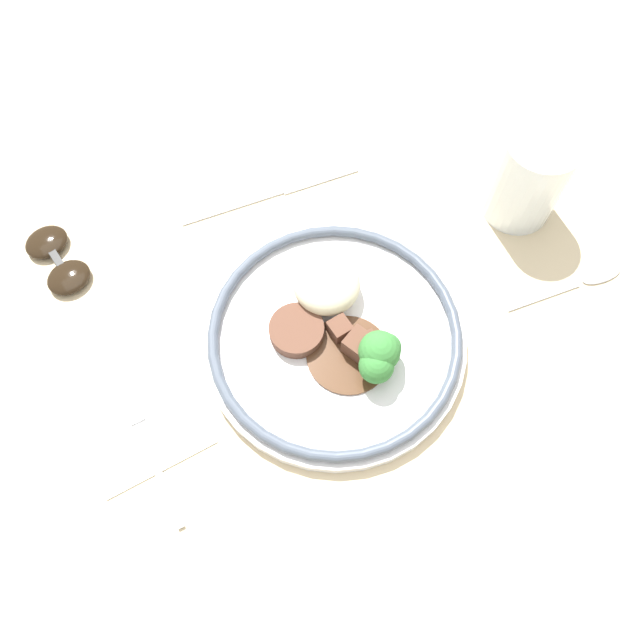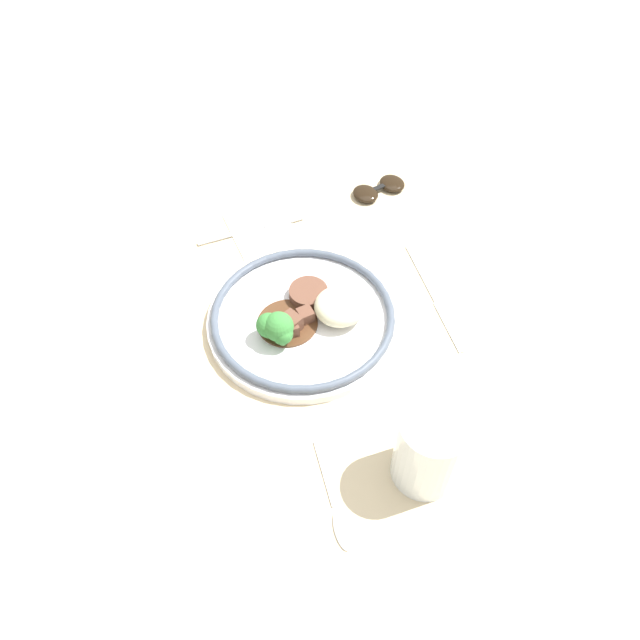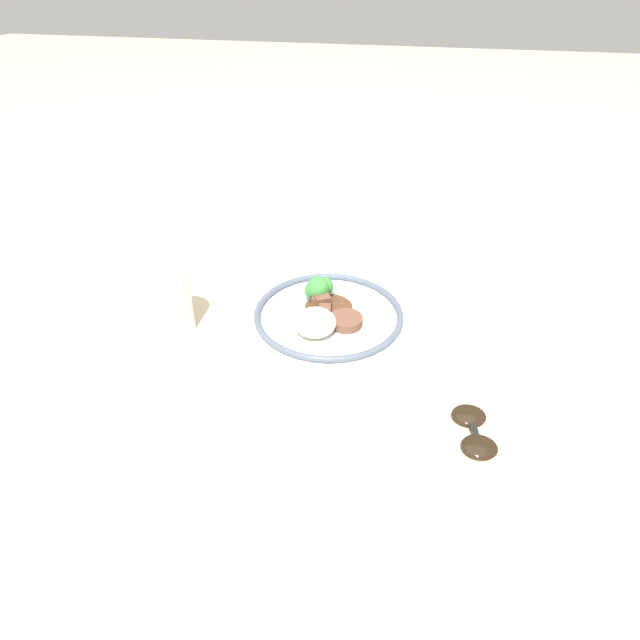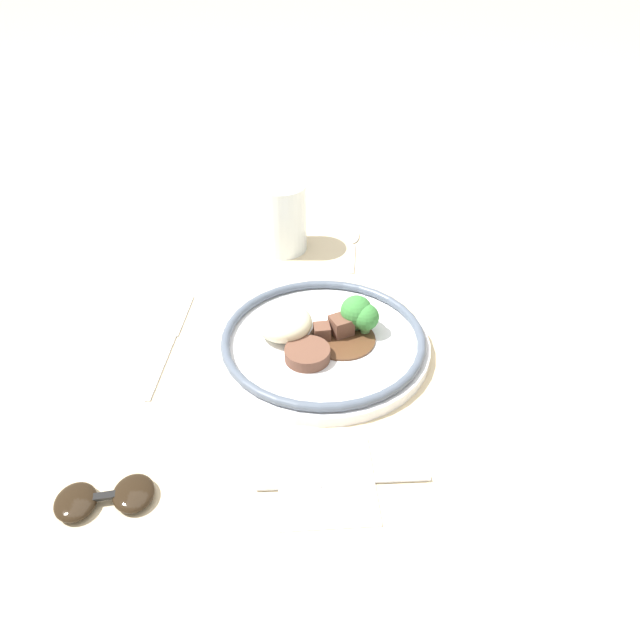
% 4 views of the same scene
% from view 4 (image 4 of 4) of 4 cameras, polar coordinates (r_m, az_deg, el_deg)
% --- Properties ---
extents(ground_plane, '(8.00, 8.00, 0.00)m').
position_cam_4_polar(ground_plane, '(0.91, 1.12, -3.39)').
color(ground_plane, tan).
extents(dining_table, '(1.14, 1.24, 0.04)m').
position_cam_4_polar(dining_table, '(0.89, 1.13, -2.29)').
color(dining_table, beige).
rests_on(dining_table, ground).
extents(napkin, '(0.13, 0.12, 0.00)m').
position_cam_4_polar(napkin, '(0.69, 0.32, -14.45)').
color(napkin, white).
rests_on(napkin, dining_table).
extents(plate, '(0.29, 0.29, 0.07)m').
position_cam_4_polar(plate, '(0.84, 0.26, -1.71)').
color(plate, white).
rests_on(plate, dining_table).
extents(juice_glass, '(0.08, 0.08, 0.12)m').
position_cam_4_polar(juice_glass, '(1.05, -3.55, 9.14)').
color(juice_glass, orange).
rests_on(juice_glass, dining_table).
extents(fork, '(0.03, 0.19, 0.00)m').
position_cam_4_polar(fork, '(0.69, 0.56, -14.56)').
color(fork, silver).
rests_on(fork, napkin).
extents(knife, '(0.23, 0.01, 0.00)m').
position_cam_4_polar(knife, '(0.89, -13.34, -1.73)').
color(knife, silver).
rests_on(knife, dining_table).
extents(spoon, '(0.15, 0.02, 0.01)m').
position_cam_4_polar(spoon, '(1.09, 3.11, 7.20)').
color(spoon, silver).
rests_on(spoon, dining_table).
extents(sunglasses, '(0.07, 0.11, 0.02)m').
position_cam_4_polar(sunglasses, '(0.70, -19.07, -15.08)').
color(sunglasses, black).
rests_on(sunglasses, dining_table).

